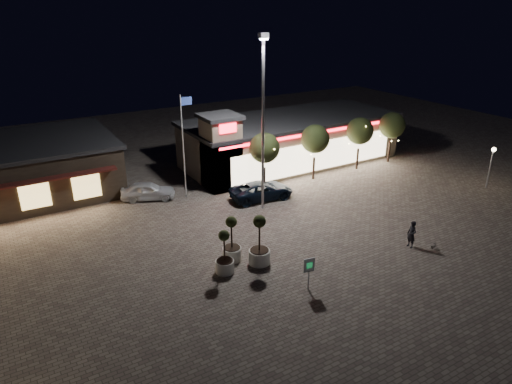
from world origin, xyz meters
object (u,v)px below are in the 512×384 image
pedestrian (412,234)px  planter_mid (259,249)px  white_sedan (148,191)px  pickup_truck (262,190)px  planter_left (225,259)px  valet_sign (309,268)px

pedestrian → planter_mid: (-9.10, 3.20, 0.08)m
white_sedan → pedestrian: bearing=-120.2°
white_sedan → planter_mid: 12.74m
pickup_truck → white_sedan: (-7.61, 4.42, 0.01)m
planter_left → white_sedan: bearing=91.7°
valet_sign → white_sedan: bearing=102.0°
planter_left → planter_mid: bearing=-4.8°
planter_left → valet_sign: (3.05, -3.77, 0.50)m
pedestrian → planter_left: bearing=-101.6°
white_sedan → planter_mid: planter_mid is taller
pickup_truck → white_sedan: bearing=66.2°
pedestrian → planter_mid: size_ratio=0.57×
white_sedan → planter_left: size_ratio=1.55×
white_sedan → pedestrian: (11.65, -15.68, 0.18)m
pedestrian → planter_mid: bearing=-104.2°
valet_sign → pickup_truck: bearing=70.2°
pedestrian → planter_left: 11.78m
planter_mid → planter_left: bearing=175.2°
pickup_truck → planter_left: planter_left is taller
white_sedan → pickup_truck: bearing=-96.9°
white_sedan → valet_sign: 16.44m
pickup_truck → white_sedan: 8.80m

